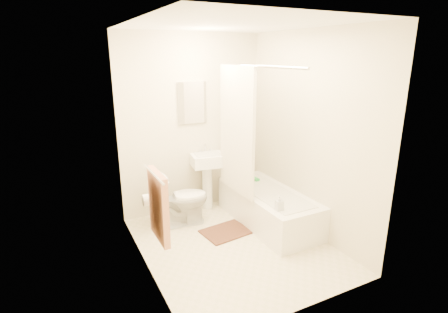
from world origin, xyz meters
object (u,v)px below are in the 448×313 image
bathtub (268,207)px  bath_mat (226,232)px  toilet (181,199)px  soap_bottle (279,203)px  sink (208,179)px

bathtub → bath_mat: size_ratio=2.73×
bathtub → bath_mat: 0.65m
bathtub → toilet: bearing=155.0°
bath_mat → toilet: bearing=130.4°
toilet → bathtub: toilet is taller
bathtub → soap_bottle: (-0.21, -0.52, 0.30)m
toilet → bath_mat: (0.40, -0.47, -0.33)m
sink → toilet: bearing=-141.8°
bathtub → soap_bottle: 0.64m
toilet → sink: 0.59m
bathtub → bath_mat: (-0.61, 0.00, -0.21)m
toilet → bath_mat: size_ratio=1.24×
bathtub → soap_bottle: bearing=-111.9°
toilet → bathtub: bearing=-109.2°
toilet → bathtub: 1.13m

